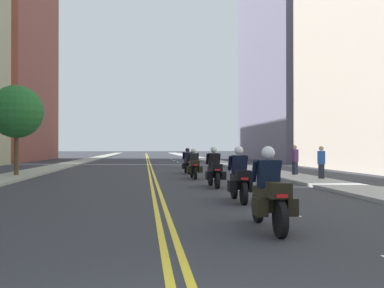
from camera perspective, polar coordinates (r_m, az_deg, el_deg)
name	(u,v)px	position (r m, az deg, el deg)	size (l,w,h in m)	color
ground_plane	(148,161)	(50.99, -5.69, -2.23)	(264.00, 264.00, 0.00)	#2E2F34
sidewalk_left	(84,161)	(51.45, -13.85, -2.13)	(2.15, 144.00, 0.12)	#979B8C
sidewalk_right	(211,160)	(51.57, 2.44, -2.14)	(2.15, 144.00, 0.12)	#A3A09F
centreline_yellow_inner	(147,161)	(50.99, -5.83, -2.22)	(0.12, 132.00, 0.01)	yellow
centreline_yellow_outer	(149,161)	(50.99, -5.56, -2.22)	(0.12, 132.00, 0.01)	yellow
lane_dashes_white	(193,169)	(32.20, 0.14, -3.27)	(0.14, 56.40, 0.01)	silver
building_left_2	(17,49)	(58.66, -21.78, 11.32)	(6.10, 20.56, 27.03)	brown
building_right_2	(293,61)	(55.00, 12.99, 10.46)	(8.92, 21.51, 23.97)	slate
motorcycle_0	(270,196)	(8.62, 10.02, -6.66)	(0.77, 2.31, 1.62)	black
motorcycle_1	(239,180)	(12.94, 6.16, -4.60)	(0.77, 2.10, 1.63)	black
motorcycle_2	(214,171)	(17.59, 2.89, -3.50)	(0.77, 2.09, 1.63)	black
motorcycle_3	(194,166)	(22.31, 0.23, -2.86)	(0.77, 2.14, 1.56)	black
motorcycle_4	(188,163)	(26.63, -0.56, -2.51)	(0.77, 2.14, 1.57)	black
pedestrian_0	(321,163)	(21.76, 16.41, -2.38)	(0.42, 0.34, 1.66)	#232730
pedestrian_1	(295,160)	(24.48, 13.19, -2.09)	(0.42, 0.39, 1.72)	#212537
street_tree_0	(16,112)	(25.50, -21.78, 3.89)	(2.84, 2.84, 4.94)	#4D3A26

